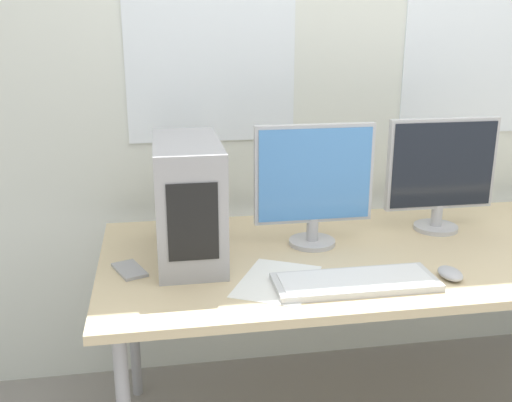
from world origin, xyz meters
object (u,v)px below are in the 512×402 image
monitor_right_near (441,171)px  mouse (450,273)px  cell_phone (130,270)px  keyboard (355,282)px  monitor_main (314,181)px  pc_tower (188,200)px

monitor_right_near → mouse: (-0.15, -0.41, -0.21)m
cell_phone → mouse: bearing=-34.4°
keyboard → mouse: size_ratio=4.71×
monitor_main → monitor_right_near: 0.50m
mouse → cell_phone: 0.99m
pc_tower → monitor_main: (0.43, 0.03, 0.03)m
cell_phone → monitor_main: bearing=-10.1°
monitor_right_near → cell_phone: (-1.11, -0.20, -0.22)m
monitor_main → pc_tower: bearing=-175.8°
pc_tower → keyboard: 0.59m
pc_tower → cell_phone: size_ratio=2.92×
monitor_main → monitor_right_near: size_ratio=1.01×
monitor_right_near → pc_tower: bearing=-173.7°
cell_phone → keyboard: bearing=-39.9°
pc_tower → keyboard: (0.47, -0.31, -0.18)m
monitor_right_near → cell_phone: bearing=-169.8°
monitor_right_near → keyboard: size_ratio=0.86×
pc_tower → monitor_main: size_ratio=1.08×
pc_tower → mouse: bearing=-22.1°
pc_tower → mouse: 0.85m
monitor_main → keyboard: bearing=-83.2°
mouse → cell_phone: (-0.96, 0.21, -0.01)m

